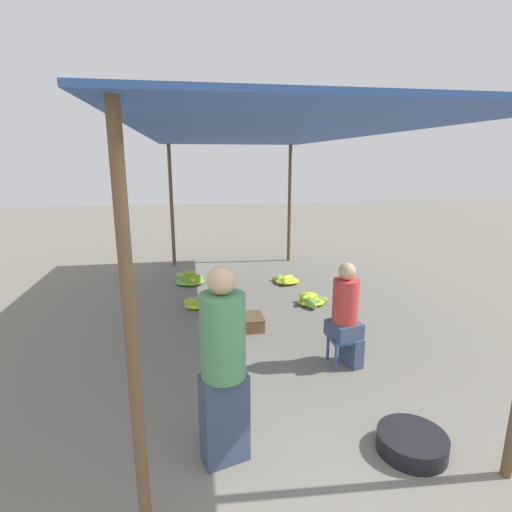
{
  "coord_description": "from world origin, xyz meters",
  "views": [
    {
      "loc": [
        -1.0,
        -1.96,
        2.41
      ],
      "look_at": [
        0.0,
        3.91,
        0.95
      ],
      "focal_mm": 28.0,
      "sensor_mm": 36.0,
      "label": 1
    }
  ],
  "objects_px": {
    "vendor_foreground": "(223,365)",
    "crate_near": "(248,322)",
    "banana_pile_left_1": "(191,279)",
    "banana_pile_left_0": "(196,304)",
    "banana_pile_right_1": "(311,300)",
    "basin_black": "(412,443)",
    "banana_pile_right_0": "(286,280)",
    "stool": "(343,341)",
    "vendor_seated": "(346,314)"
  },
  "relations": [
    {
      "from": "banana_pile_left_0",
      "to": "banana_pile_left_1",
      "type": "xyz_separation_m",
      "value": [
        -0.08,
        1.35,
        0.02
      ]
    },
    {
      "from": "vendor_foreground",
      "to": "crate_near",
      "type": "xyz_separation_m",
      "value": [
        0.57,
        2.54,
        -0.76
      ]
    },
    {
      "from": "basin_black",
      "to": "crate_near",
      "type": "height_order",
      "value": "crate_near"
    },
    {
      "from": "basin_black",
      "to": "crate_near",
      "type": "xyz_separation_m",
      "value": [
        -0.99,
        2.71,
        0.02
      ]
    },
    {
      "from": "basin_black",
      "to": "banana_pile_left_0",
      "type": "height_order",
      "value": "banana_pile_left_0"
    },
    {
      "from": "basin_black",
      "to": "banana_pile_right_0",
      "type": "bearing_deg",
      "value": 88.97
    },
    {
      "from": "banana_pile_left_1",
      "to": "crate_near",
      "type": "xyz_separation_m",
      "value": [
        0.79,
        -2.32,
        0.01
      ]
    },
    {
      "from": "banana_pile_right_1",
      "to": "basin_black",
      "type": "bearing_deg",
      "value": -93.49
    },
    {
      "from": "banana_pile_left_0",
      "to": "banana_pile_right_1",
      "type": "xyz_separation_m",
      "value": [
        1.92,
        -0.18,
        0.01
      ]
    },
    {
      "from": "vendor_foreground",
      "to": "banana_pile_right_0",
      "type": "xyz_separation_m",
      "value": [
        1.64,
        4.59,
        -0.79
      ]
    },
    {
      "from": "stool",
      "to": "banana_pile_right_0",
      "type": "distance_m",
      "value": 3.27
    },
    {
      "from": "banana_pile_right_0",
      "to": "basin_black",
      "type": "bearing_deg",
      "value": -91.03
    },
    {
      "from": "stool",
      "to": "vendor_foreground",
      "type": "bearing_deg",
      "value": -139.11
    },
    {
      "from": "banana_pile_right_0",
      "to": "crate_near",
      "type": "distance_m",
      "value": 2.32
    },
    {
      "from": "stool",
      "to": "banana_pile_right_0",
      "type": "height_order",
      "value": "stool"
    },
    {
      "from": "basin_black",
      "to": "banana_pile_left_0",
      "type": "distance_m",
      "value": 4.06
    },
    {
      "from": "stool",
      "to": "crate_near",
      "type": "height_order",
      "value": "stool"
    },
    {
      "from": "banana_pile_left_1",
      "to": "stool",
      "type": "bearing_deg",
      "value": -63.46
    },
    {
      "from": "banana_pile_left_0",
      "to": "crate_near",
      "type": "relative_size",
      "value": 0.95
    },
    {
      "from": "vendor_seated",
      "to": "crate_near",
      "type": "distance_m",
      "value": 1.66
    },
    {
      "from": "basin_black",
      "to": "banana_pile_right_0",
      "type": "distance_m",
      "value": 4.76
    },
    {
      "from": "banana_pile_left_0",
      "to": "banana_pile_right_1",
      "type": "distance_m",
      "value": 1.93
    },
    {
      "from": "basin_black",
      "to": "banana_pile_left_1",
      "type": "xyz_separation_m",
      "value": [
        -1.79,
        5.03,
        0.01
      ]
    },
    {
      "from": "banana_pile_left_0",
      "to": "banana_pile_right_0",
      "type": "height_order",
      "value": "banana_pile_left_0"
    },
    {
      "from": "basin_black",
      "to": "banana_pile_right_1",
      "type": "distance_m",
      "value": 3.51
    },
    {
      "from": "banana_pile_right_0",
      "to": "banana_pile_right_1",
      "type": "xyz_separation_m",
      "value": [
        0.13,
        -1.26,
        0.01
      ]
    },
    {
      "from": "vendor_foreground",
      "to": "banana_pile_left_0",
      "type": "bearing_deg",
      "value": 92.43
    },
    {
      "from": "crate_near",
      "to": "banana_pile_left_1",
      "type": "bearing_deg",
      "value": 108.89
    },
    {
      "from": "basin_black",
      "to": "banana_pile_right_1",
      "type": "height_order",
      "value": "banana_pile_right_1"
    },
    {
      "from": "banana_pile_right_0",
      "to": "banana_pile_right_1",
      "type": "relative_size",
      "value": 1.02
    },
    {
      "from": "vendor_seated",
      "to": "basin_black",
      "type": "distance_m",
      "value": 1.6
    },
    {
      "from": "basin_black",
      "to": "banana_pile_right_0",
      "type": "xyz_separation_m",
      "value": [
        0.09,
        4.76,
        -0.02
      ]
    },
    {
      "from": "banana_pile_left_1",
      "to": "crate_near",
      "type": "height_order",
      "value": "banana_pile_left_1"
    },
    {
      "from": "vendor_foreground",
      "to": "stool",
      "type": "relative_size",
      "value": 4.57
    },
    {
      "from": "banana_pile_right_1",
      "to": "crate_near",
      "type": "bearing_deg",
      "value": -146.6
    },
    {
      "from": "banana_pile_left_0",
      "to": "stool",
      "type": "bearing_deg",
      "value": -52.35
    },
    {
      "from": "vendor_foreground",
      "to": "vendor_seated",
      "type": "xyz_separation_m",
      "value": [
        1.55,
        1.33,
        -0.21
      ]
    },
    {
      "from": "banana_pile_left_1",
      "to": "banana_pile_right_1",
      "type": "distance_m",
      "value": 2.52
    },
    {
      "from": "basin_black",
      "to": "banana_pile_right_0",
      "type": "relative_size",
      "value": 1.01
    },
    {
      "from": "banana_pile_right_0",
      "to": "stool",
      "type": "bearing_deg",
      "value": -91.91
    },
    {
      "from": "stool",
      "to": "banana_pile_left_1",
      "type": "bearing_deg",
      "value": 116.54
    },
    {
      "from": "stool",
      "to": "banana_pile_right_1",
      "type": "distance_m",
      "value": 2.03
    },
    {
      "from": "stool",
      "to": "vendor_seated",
      "type": "relative_size",
      "value": 0.29
    },
    {
      "from": "vendor_seated",
      "to": "banana_pile_right_0",
      "type": "bearing_deg",
      "value": 88.39
    },
    {
      "from": "vendor_seated",
      "to": "banana_pile_left_1",
      "type": "height_order",
      "value": "vendor_seated"
    },
    {
      "from": "banana_pile_right_1",
      "to": "crate_near",
      "type": "height_order",
      "value": "same"
    },
    {
      "from": "vendor_seated",
      "to": "banana_pile_right_1",
      "type": "relative_size",
      "value": 2.22
    },
    {
      "from": "basin_black",
      "to": "banana_pile_left_0",
      "type": "xyz_separation_m",
      "value": [
        -1.71,
        3.69,
        -0.01
      ]
    },
    {
      "from": "vendor_foreground",
      "to": "stool",
      "type": "bearing_deg",
      "value": 40.89
    },
    {
      "from": "vendor_foreground",
      "to": "stool",
      "type": "height_order",
      "value": "vendor_foreground"
    }
  ]
}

